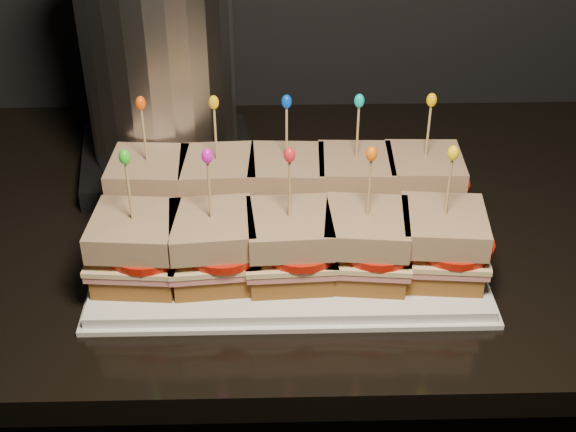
{
  "coord_description": "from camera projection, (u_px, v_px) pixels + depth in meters",
  "views": [
    {
      "loc": [
        -0.93,
        0.81,
        1.5
      ],
      "look_at": [
        -0.91,
        1.59,
        0.99
      ],
      "focal_mm": 50.0,
      "sensor_mm": 36.0,
      "label": 1
    }
  ],
  "objects": [
    {
      "name": "sandwich_0_frill",
      "position": [
        141.0,
        103.0,
        0.91
      ],
      "size": [
        0.01,
        0.01,
        0.02
      ],
      "primitive_type": "ellipsoid",
      "color": "#EB480C",
      "rests_on": "sandwich_0_pick"
    },
    {
      "name": "sandwich_3_frill",
      "position": [
        359.0,
        101.0,
        0.92
      ],
      "size": [
        0.01,
        0.01,
        0.02
      ],
      "primitive_type": "ellipsoid",
      "color": "#08B5A5",
      "rests_on": "sandwich_3_pick"
    },
    {
      "name": "sandwich_0_bread_top",
      "position": [
        148.0,
        171.0,
        0.96
      ],
      "size": [
        0.1,
        0.1,
        0.03
      ],
      "primitive_type": "cube",
      "rotation": [
        0.0,
        0.0,
        -0.06
      ],
      "color": "#5C2D0F",
      "rests_on": "sandwich_0_tomato"
    },
    {
      "name": "sandwich_8_cheese",
      "position": [
        365.0,
        248.0,
        0.88
      ],
      "size": [
        0.11,
        0.1,
        0.01
      ],
      "primitive_type": "cube",
      "rotation": [
        0.0,
        0.0,
        -0.1
      ],
      "color": "beige",
      "rests_on": "sandwich_8_ham"
    },
    {
      "name": "appliance_body",
      "position": [
        159.0,
        65.0,
        1.04
      ],
      "size": [
        0.2,
        0.2,
        0.25
      ],
      "primitive_type": "cylinder",
      "color": "silver",
      "rests_on": "appliance_base"
    },
    {
      "name": "sandwich_0_ham",
      "position": [
        151.0,
        195.0,
        0.98
      ],
      "size": [
        0.1,
        0.1,
        0.01
      ],
      "primitive_type": "cube",
      "rotation": [
        0.0,
        0.0,
        -0.06
      ],
      "color": "#C56163",
      "rests_on": "sandwich_0_bread_bot"
    },
    {
      "name": "sandwich_4_pick",
      "position": [
        428.0,
        135.0,
        0.95
      ],
      "size": [
        0.0,
        0.0,
        0.09
      ],
      "primitive_type": "cylinder",
      "color": "tan",
      "rests_on": "sandwich_4_bread_top"
    },
    {
      "name": "sandwich_1_bread_top",
      "position": [
        218.0,
        171.0,
        0.97
      ],
      "size": [
        0.09,
        0.09,
        0.03
      ],
      "primitive_type": "cube",
      "rotation": [
        0.0,
        0.0,
        0.04
      ],
      "color": "#5C2D0F",
      "rests_on": "sandwich_1_tomato"
    },
    {
      "name": "sandwich_3_bread_bot",
      "position": [
        354.0,
        204.0,
        1.0
      ],
      "size": [
        0.09,
        0.09,
        0.02
      ],
      "primitive_type": "cube",
      "rotation": [
        0.0,
        0.0,
        -0.04
      ],
      "color": "brown",
      "rests_on": "platter"
    },
    {
      "name": "sandwich_0_cheese",
      "position": [
        150.0,
        191.0,
        0.98
      ],
      "size": [
        0.1,
        0.1,
        0.01
      ],
      "primitive_type": "cube",
      "rotation": [
        0.0,
        0.0,
        -0.06
      ],
      "color": "beige",
      "rests_on": "sandwich_0_ham"
    },
    {
      "name": "sandwich_5_frill",
      "position": [
        125.0,
        157.0,
        0.81
      ],
      "size": [
        0.01,
        0.01,
        0.02
      ],
      "primitive_type": "ellipsoid",
      "color": "green",
      "rests_on": "sandwich_5_pick"
    },
    {
      "name": "sandwich_2_ham",
      "position": [
        287.0,
        194.0,
        0.99
      ],
      "size": [
        0.1,
        0.1,
        0.01
      ],
      "primitive_type": "cube",
      "rotation": [
        0.0,
        0.0,
        -0.05
      ],
      "color": "#C56163",
      "rests_on": "sandwich_2_bread_bot"
    },
    {
      "name": "sandwich_5_cheese",
      "position": [
        137.0,
        251.0,
        0.87
      ],
      "size": [
        0.11,
        0.1,
        0.01
      ],
      "primitive_type": "cube",
      "rotation": [
        0.0,
        0.0,
        -0.08
      ],
      "color": "beige",
      "rests_on": "sandwich_5_ham"
    },
    {
      "name": "sandwich_4_ham",
      "position": [
        422.0,
        192.0,
        0.99
      ],
      "size": [
        0.1,
        0.1,
        0.01
      ],
      "primitive_type": "cube",
      "rotation": [
        0.0,
        0.0,
        -0.03
      ],
      "color": "#C56163",
      "rests_on": "sandwich_4_bread_bot"
    },
    {
      "name": "sandwich_8_frill",
      "position": [
        371.0,
        154.0,
        0.82
      ],
      "size": [
        0.01,
        0.01,
        0.02
      ],
      "primitive_type": "ellipsoid",
      "color": "orange",
      "rests_on": "sandwich_8_pick"
    },
    {
      "name": "sandwich_4_bread_top",
      "position": [
        424.0,
        168.0,
        0.97
      ],
      "size": [
        0.09,
        0.09,
        0.03
      ],
      "primitive_type": "cube",
      "rotation": [
        0.0,
        0.0,
        -0.03
      ],
      "color": "#5C2D0F",
      "rests_on": "sandwich_4_tomato"
    },
    {
      "name": "sandwich_7_bread_top",
      "position": [
        289.0,
        228.0,
        0.86
      ],
      "size": [
        0.09,
        0.09,
        0.03
      ],
      "primitive_type": "cube",
      "rotation": [
        0.0,
        0.0,
        0.05
      ],
      "color": "#5C2D0F",
      "rests_on": "sandwich_7_tomato"
    },
    {
      "name": "sandwich_6_ham",
      "position": [
        214.0,
        255.0,
        0.88
      ],
      "size": [
        0.11,
        0.1,
        0.01
      ],
      "primitive_type": "cube",
      "rotation": [
        0.0,
        0.0,
        0.09
      ],
      "color": "#C56163",
      "rests_on": "sandwich_6_bread_bot"
    },
    {
      "name": "sandwich_8_tomato",
      "position": [
        377.0,
        245.0,
        0.87
      ],
      "size": [
        0.09,
        0.09,
        0.01
      ],
      "primitive_type": "cylinder",
      "color": "#BB180A",
      "rests_on": "sandwich_8_cheese"
    },
    {
      "name": "sandwich_3_cheese",
      "position": [
        355.0,
        188.0,
        0.98
      ],
      "size": [
        0.1,
        0.1,
        0.01
      ],
      "primitive_type": "cube",
      "rotation": [
        0.0,
        0.0,
        -0.04
      ],
      "color": "beige",
      "rests_on": "sandwich_3_ham"
    },
    {
      "name": "sandwich_7_bread_bot",
      "position": [
        289.0,
        266.0,
        0.89
      ],
      "size": [
        0.09,
        0.09,
        0.02
      ],
      "primitive_type": "cube",
      "rotation": [
        0.0,
        0.0,
        0.05
      ],
      "color": "brown",
      "rests_on": "platter"
    },
    {
      "name": "appliance_base",
      "position": [
        168.0,
        159.0,
        1.12
      ],
      "size": [
        0.26,
        0.23,
        0.03
      ],
      "primitive_type": "cube",
      "rotation": [
        0.0,
        0.0,
        0.14
      ],
      "color": "#262628",
      "rests_on": "granite_slab"
    },
    {
      "name": "sandwich_3_tomato",
      "position": [
        365.0,
        185.0,
        0.98
      ],
      "size": [
        0.09,
        0.09,
        0.01
      ],
      "primitive_type": "cylinder",
      "color": "#BB180A",
      "rests_on": "sandwich_3_cheese"
    },
    {
      "name": "sandwich_5_bread_top",
      "position": [
        134.0,
        230.0,
        0.86
      ],
      "size": [
        0.1,
        0.1,
        0.03
      ],
      "primitive_type": "cube",
      "rotation": [
        0.0,
        0.0,
        -0.08
      ],
      "color": "#5C2D0F",
      "rests_on": "sandwich_5_tomato"
    },
    {
      "name": "sandwich_2_tomato",
      "position": [
        297.0,
        186.0,
        0.97
      ],
      "size": [
        0.09,
        0.09,
        0.01
      ],
      "primitive_type": "cylinder",
      "color": "#BB180A",
      "rests_on": "sandwich_2_cheese"
    },
    {
      "name": "sandwich_9_cheese",
      "position": [
        441.0,
        247.0,
        0.88
      ],
      "size": [
        0.11,
        0.1,
        0.01
      ],
      "primitive_type": "cube",
      "rotation": [
        0.0,
        0.0,
        -0.09
      ],
      "color": "beige",
      "rests_on": "sandwich_9_ham"
    },
    {
      "name": "sandwich_1_tomato",
      "position": [
        228.0,
        187.0,
        0.97
      ],
      "size": [
        0.09,
        0.09,
        0.01
      ],
      "primitive_type": "cylinder",
      "color": "#BB180A",
      "rests_on": "sandwich_1_cheese"
    },
    {
      "name": "sandwich_2_bread_bot",
      "position": [
        287.0,
        205.0,
        1.0
      ],
      "size": [
        0.09,
        0.09,
        0.02
      ],
      "primitive_type": "cube",
      "rotation": [
        0.0,
        0.0,
        -0.05
      ],
      "color": "brown",
      "rests_on": "platter"
    },
    {
      "name": "sandwich_9_frill",
      "position": [
        453.0,
        153.0,
        0.82
      ],
      "size": [
        0.01,
        0.01,
        0.02
      ],
      "primitive_type": "ellipsoid",
      "color": "yellow",
      "rests_on": "sandwich_9_pick"
    },
    {
      "name": "sandwich_7_ham",
      "position": [
        289.0,
        254.0,
        0.88
      ],
      "size": [
        0.1,
        0.1,
        0.01
      ],
      "primitive_type": "cube",
      "rotation": [
        0.0,
        0.0,
        0.05
      ],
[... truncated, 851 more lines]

